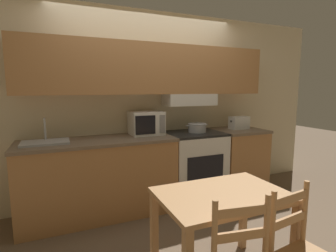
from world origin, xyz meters
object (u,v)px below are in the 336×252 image
at_px(cooking_pot, 197,127).
at_px(microwave, 146,123).
at_px(stove_range, 194,165).
at_px(dining_table, 222,207).
at_px(toaster, 239,123).
at_px(sink_basin, 45,142).

relative_size(cooking_pot, microwave, 0.81).
xyz_separation_m(stove_range, dining_table, (-0.59, -1.53, 0.15)).
relative_size(toaster, dining_table, 0.30).
height_order(cooking_pot, dining_table, cooking_pot).
bearing_deg(cooking_pot, toaster, 0.89).
height_order(cooking_pot, sink_basin, sink_basin).
distance_m(stove_range, sink_basin, 1.91).
relative_size(toaster, sink_basin, 0.59).
height_order(stove_range, dining_table, stove_range).
bearing_deg(dining_table, sink_basin, 129.66).
xyz_separation_m(stove_range, microwave, (-0.65, 0.11, 0.61)).
height_order(toaster, sink_basin, sink_basin).
distance_m(stove_range, toaster, 0.95).
bearing_deg(sink_basin, stove_range, 0.12).
relative_size(sink_basin, dining_table, 0.50).
distance_m(microwave, toaster, 1.42).
xyz_separation_m(stove_range, toaster, (0.76, 0.02, 0.56)).
xyz_separation_m(cooking_pot, sink_basin, (-1.90, -0.01, -0.05)).
bearing_deg(toaster, cooking_pot, -179.11).
distance_m(microwave, sink_basin, 1.21).
height_order(toaster, dining_table, toaster).
height_order(stove_range, cooking_pot, cooking_pot).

